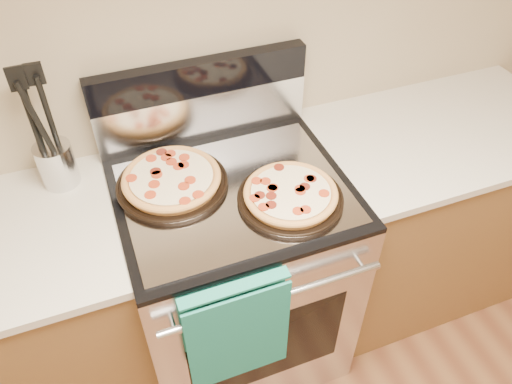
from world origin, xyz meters
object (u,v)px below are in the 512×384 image
object	(u,v)px
range_body	(236,275)
utensil_crock	(57,164)
pepperoni_pizza_back	(172,180)
pepperoni_pizza_front	(291,195)

from	to	relation	value
range_body	utensil_crock	distance (m)	0.78
pepperoni_pizza_back	utensil_crock	distance (m)	0.38
pepperoni_pizza_back	pepperoni_pizza_front	distance (m)	0.39
range_body	pepperoni_pizza_front	xyz separation A→B (m)	(0.15, -0.13, 0.50)
pepperoni_pizza_back	utensil_crock	size ratio (longest dim) A/B	2.40
pepperoni_pizza_back	utensil_crock	world-z (taller)	utensil_crock
pepperoni_pizza_front	utensil_crock	bearing A→B (deg)	151.01
range_body	pepperoni_pizza_back	world-z (taller)	pepperoni_pizza_back
range_body	utensil_crock	xyz separation A→B (m)	(-0.52, 0.24, 0.53)
pepperoni_pizza_front	range_body	bearing A→B (deg)	139.46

